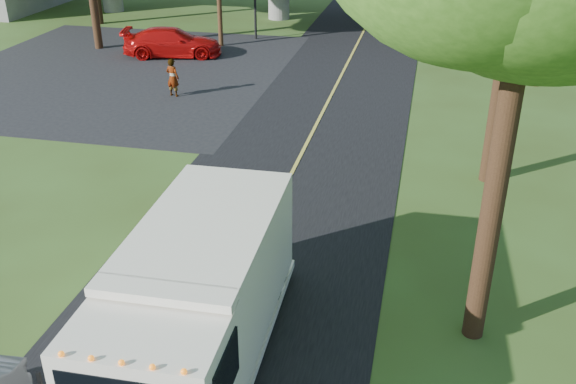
% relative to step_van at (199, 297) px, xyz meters
% --- Properties ---
extents(ground, '(120.00, 120.00, 0.00)m').
position_rel_step_van_xyz_m(ground, '(-0.12, 1.04, -1.56)').
color(ground, '#35491A').
rests_on(ground, ground).
extents(road, '(7.00, 90.00, 0.02)m').
position_rel_step_van_xyz_m(road, '(-0.12, 11.04, -1.55)').
color(road, black).
rests_on(road, ground).
extents(parking_lot, '(16.00, 18.00, 0.01)m').
position_rel_step_van_xyz_m(parking_lot, '(-11.12, 19.04, -1.56)').
color(parking_lot, black).
rests_on(parking_lot, ground).
extents(lane_line, '(0.12, 90.00, 0.01)m').
position_rel_step_van_xyz_m(lane_line, '(-0.12, 11.04, -1.53)').
color(lane_line, gold).
rests_on(lane_line, road).
extents(step_van, '(2.65, 6.90, 2.88)m').
position_rel_step_van_xyz_m(step_van, '(0.00, 0.00, 0.00)').
color(step_van, silver).
rests_on(step_van, ground).
extents(red_sedan, '(5.49, 3.22, 1.49)m').
position_rel_step_van_xyz_m(red_sedan, '(-9.43, 22.34, -0.82)').
color(red_sedan, '#B60C0B').
rests_on(red_sedan, ground).
extents(pedestrian, '(0.70, 0.54, 1.68)m').
position_rel_step_van_xyz_m(pedestrian, '(-6.88, 15.94, -0.72)').
color(pedestrian, gray).
rests_on(pedestrian, ground).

